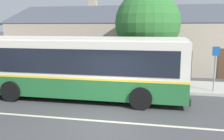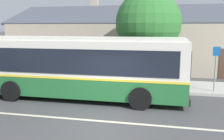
% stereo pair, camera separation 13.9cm
% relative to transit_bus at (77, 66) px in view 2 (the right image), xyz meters
% --- Properties ---
extents(ground_plane, '(300.00, 300.00, 0.00)m').
position_rel_transit_bus_xyz_m(ground_plane, '(2.10, -2.90, -1.64)').
color(ground_plane, '#424244').
extents(sidewalk_far, '(60.00, 3.00, 0.15)m').
position_rel_transit_bus_xyz_m(sidewalk_far, '(2.10, 3.10, -1.57)').
color(sidewalk_far, '#ADAAA3').
rests_on(sidewalk_far, ground).
extents(lane_divider_stripe, '(60.00, 0.16, 0.01)m').
position_rel_transit_bus_xyz_m(lane_divider_stripe, '(2.10, -2.90, -1.64)').
color(lane_divider_stripe, beige).
rests_on(lane_divider_stripe, ground).
extents(community_building, '(26.49, 9.93, 6.49)m').
position_rel_transit_bus_xyz_m(community_building, '(4.52, 11.29, 0.36)').
color(community_building, tan).
rests_on(community_building, ground).
extents(transit_bus, '(10.73, 2.79, 3.05)m').
position_rel_transit_bus_xyz_m(transit_bus, '(0.00, 0.00, 0.00)').
color(transit_bus, '#236633').
rests_on(transit_bus, ground).
extents(bench_down_street, '(1.74, 0.51, 0.94)m').
position_rel_transit_bus_xyz_m(bench_down_street, '(-2.29, 2.81, -1.07)').
color(bench_down_street, brown).
rests_on(bench_down_street, sidewalk_far).
extents(street_tree_primary, '(4.02, 4.02, 5.78)m').
position_rel_transit_bus_xyz_m(street_tree_primary, '(3.15, 3.96, 1.94)').
color(street_tree_primary, '#4C3828').
rests_on(street_tree_primary, ground).
extents(bus_stop_sign, '(0.36, 0.07, 2.40)m').
position_rel_transit_bus_xyz_m(bus_stop_sign, '(6.87, 2.09, -0.00)').
color(bus_stop_sign, gray).
rests_on(bus_stop_sign, sidewalk_far).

